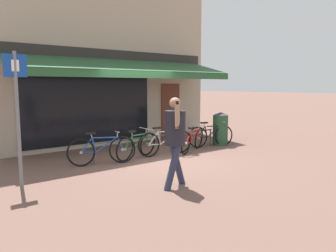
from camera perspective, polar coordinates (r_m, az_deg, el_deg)
The scene contains 11 objects.
ground_plane at distance 8.98m, azimuth -0.62°, elevation -6.06°, with size 160.00×160.00×0.00m, color brown.
shop_front at distance 12.75m, azimuth -12.84°, elevation 11.59°, with size 8.24×4.85×6.18m.
bike_rack_rail at distance 9.78m, azimuth -1.41°, elevation -2.07°, with size 4.41×0.04×0.57m.
bicycle_blue at distance 8.65m, azimuth -11.44°, elevation -4.11°, with size 1.73×0.66×0.87m.
bicycle_green at distance 9.23m, azimuth -5.48°, elevation -3.40°, with size 1.64×0.61×0.84m.
bicycle_silver at distance 9.65m, azimuth -0.46°, elevation -2.83°, with size 1.82×0.52×0.85m.
bicycle_red at distance 10.18m, azimuth 4.34°, elevation -2.44°, with size 1.63×0.86×0.82m.
bicycle_black at distance 11.02m, azimuth 7.48°, elevation -1.65°, with size 1.65×0.61×0.84m.
pedestrian_adult at distance 6.51m, azimuth 1.24°, elevation -1.18°, with size 0.68×0.64×1.83m.
litter_bin at distance 11.38m, azimuth 9.11°, elevation -0.44°, with size 0.52×0.52×1.13m.
parking_sign at distance 7.11m, azimuth -24.78°, elevation 3.20°, with size 0.44×0.07×2.71m.
Camera 1 is at (-5.39, -6.88, 2.05)m, focal length 35.00 mm.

